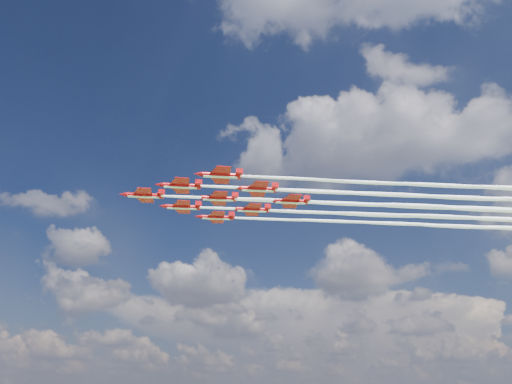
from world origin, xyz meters
TOP-DOWN VIEW (x-y plane):
  - jet_lead at (48.04, 32.35)m, footprint 139.80×82.78m
  - jet_row2_port at (60.48, 30.80)m, footprint 139.80×82.78m
  - jet_row2_starb at (52.92, 43.89)m, footprint 139.80×82.78m
  - jet_row3_centre at (65.35, 42.34)m, footprint 139.80×82.78m
  - jet_row3_starb at (57.79, 55.44)m, footprint 139.80×82.78m
  - jet_row4_starb at (70.23, 53.89)m, footprint 139.80×82.78m

SIDE VIEW (x-z plane):
  - jet_lead at x=48.04m, z-range 79.27..82.25m
  - jet_row2_port at x=60.48m, z-range 79.27..82.25m
  - jet_row2_starb at x=52.92m, z-range 79.27..82.25m
  - jet_row3_centre at x=65.35m, z-range 79.27..82.25m
  - jet_row3_starb at x=57.79m, z-range 79.27..82.25m
  - jet_row4_starb at x=70.23m, z-range 79.27..82.25m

